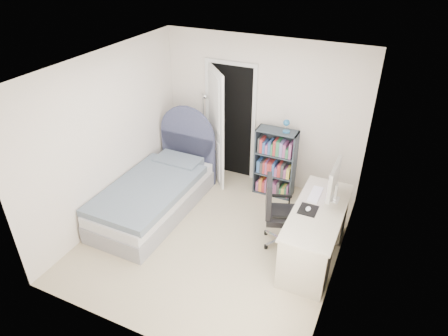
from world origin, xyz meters
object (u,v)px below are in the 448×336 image
at_px(nightstand, 191,152).
at_px(bookcase, 275,165).
at_px(office_chair, 277,209).
at_px(desk, 316,231).
at_px(floor_lamp, 205,140).
at_px(bed, 157,192).

height_order(nightstand, bookcase, bookcase).
bearing_deg(office_chair, desk, -3.67).
bearing_deg(floor_lamp, bed, -95.00).
relative_size(desk, office_chair, 1.51).
distance_m(desk, office_chair, 0.58).
bearing_deg(floor_lamp, bookcase, -8.94).
bearing_deg(desk, floor_lamp, 149.00).
height_order(floor_lamp, desk, floor_lamp).
relative_size(bed, nightstand, 3.75).
distance_m(nightstand, bookcase, 1.61).
distance_m(bed, nightstand, 1.25).
distance_m(bed, office_chair, 1.98).
bearing_deg(desk, nightstand, 153.92).
height_order(desk, office_chair, desk).
bearing_deg(bed, nightstand, 93.46).
bearing_deg(desk, office_chair, 176.33).
bearing_deg(nightstand, bed, -86.54).
distance_m(nightstand, office_chair, 2.39).
relative_size(bookcase, office_chair, 1.33).
relative_size(floor_lamp, office_chair, 1.42).
height_order(bookcase, desk, bookcase).
relative_size(nightstand, desk, 0.38).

